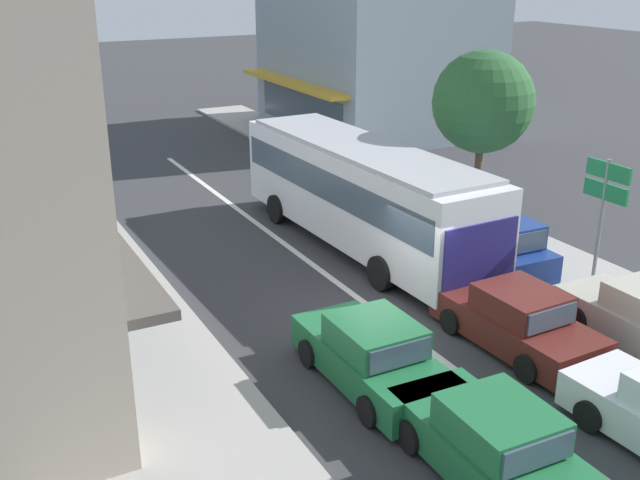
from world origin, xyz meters
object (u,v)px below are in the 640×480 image
sedan_adjacent_lane_lead (373,356)px  street_tree_right (483,102)px  pedestrian_browsing_midblock (102,195)px  pedestrian_with_handbag_near (80,170)px  parked_wagon_kerb_second (487,242)px  parked_wagon_kerb_third (383,186)px  city_bus (362,189)px  traffic_light_downstreet (64,97)px  sedan_queue_gap_filler (495,447)px  directional_road_sign (605,193)px  sedan_behind_bus_near (517,321)px

sedan_adjacent_lane_lead → street_tree_right: bearing=39.9°
sedan_adjacent_lane_lead → pedestrian_browsing_midblock: bearing=101.9°
pedestrian_browsing_midblock → pedestrian_with_handbag_near: bearing=90.5°
pedestrian_browsing_midblock → street_tree_right: bearing=-28.5°
parked_wagon_kerb_second → parked_wagon_kerb_third: (0.34, 6.16, 0.00)m
sedan_adjacent_lane_lead → pedestrian_with_handbag_near: pedestrian_with_handbag_near is taller
parked_wagon_kerb_second → street_tree_right: street_tree_right is taller
city_bus → parked_wagon_kerb_second: bearing=-50.9°
parked_wagon_kerb_third → sedan_adjacent_lane_lead: bearing=-123.3°
parked_wagon_kerb_second → pedestrian_browsing_midblock: bearing=135.7°
pedestrian_with_handbag_near → traffic_light_downstreet: bearing=83.5°
sedan_queue_gap_filler → pedestrian_with_handbag_near: pedestrian_with_handbag_near is taller
city_bus → sedan_adjacent_lane_lead: city_bus is taller
parked_wagon_kerb_third → pedestrian_with_handbag_near: pedestrian_with_handbag_near is taller
parked_wagon_kerb_third → city_bus: bearing=-131.5°
parked_wagon_kerb_second → street_tree_right: 4.84m
city_bus → directional_road_sign: (3.96, -5.63, 0.82)m
sedan_adjacent_lane_lead → parked_wagon_kerb_third: parked_wagon_kerb_third is taller
sedan_queue_gap_filler → pedestrian_with_handbag_near: bearing=98.3°
city_bus → directional_road_sign: directional_road_sign is taller
sedan_behind_bus_near → traffic_light_downstreet: traffic_light_downstreet is taller
sedan_queue_gap_filler → traffic_light_downstreet: 25.73m
traffic_light_downstreet → pedestrian_with_handbag_near: 6.01m
city_bus → parked_wagon_kerb_third: city_bus is taller
sedan_adjacent_lane_lead → pedestrian_with_handbag_near: (-2.71, 16.23, 0.40)m
sedan_queue_gap_filler → sedan_adjacent_lane_lead: same height
street_tree_right → pedestrian_browsing_midblock: 12.76m
parked_wagon_kerb_second → pedestrian_browsing_midblock: 12.58m
parked_wagon_kerb_third → directional_road_sign: 9.07m
pedestrian_with_handbag_near → pedestrian_browsing_midblock: 3.47m
city_bus → traffic_light_downstreet: traffic_light_downstreet is taller
sedan_queue_gap_filler → street_tree_right: size_ratio=0.73×
sedan_adjacent_lane_lead → street_tree_right: 11.25m
sedan_behind_bus_near → directional_road_sign: 4.84m
traffic_light_downstreet → street_tree_right: 18.29m
parked_wagon_kerb_third → pedestrian_browsing_midblock: size_ratio=2.80×
city_bus → parked_wagon_kerb_second: size_ratio=2.40×
pedestrian_browsing_midblock → city_bus: bearing=-41.3°
directional_road_sign → pedestrian_with_handbag_near: bearing=125.4°
sedan_queue_gap_filler → pedestrian_browsing_midblock: bearing=100.0°
parked_wagon_kerb_third → pedestrian_browsing_midblock: (-9.35, 2.62, 0.32)m
sedan_queue_gap_filler → street_tree_right: street_tree_right is taller
traffic_light_downstreet → directional_road_sign: traffic_light_downstreet is taller
street_tree_right → sedan_queue_gap_filler: bearing=-127.4°
parked_wagon_kerb_second → street_tree_right: (1.88, 2.87, 3.41)m
sedan_queue_gap_filler → sedan_adjacent_lane_lead: bearing=93.1°
parked_wagon_kerb_second → sedan_behind_bus_near: bearing=-121.8°
sedan_behind_bus_near → sedan_queue_gap_filler: bearing=-136.0°
traffic_light_downstreet → pedestrian_with_handbag_near: traffic_light_downstreet is taller
parked_wagon_kerb_third → pedestrian_with_handbag_near: bearing=147.0°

